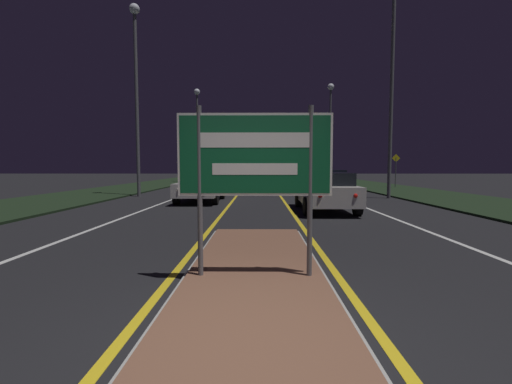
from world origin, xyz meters
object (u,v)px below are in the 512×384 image
at_px(streetlight_left_near, 136,74).
at_px(warning_sign, 396,167).
at_px(streetlight_left_far, 197,119).
at_px(car_receding_1, 332,178).
at_px(streetlight_right_near, 393,56).
at_px(car_approaching_0, 201,185).
at_px(highway_sign, 255,161).
at_px(streetlight_right_far, 330,116).
at_px(car_approaching_1, 225,179).
at_px(car_receding_0, 325,191).

xyz_separation_m(streetlight_left_near, warning_sign, (16.70, 7.41, -4.89)).
relative_size(streetlight_left_far, car_receding_1, 2.08).
xyz_separation_m(streetlight_left_far, warning_sign, (16.47, -9.05, -4.87)).
distance_m(streetlight_right_near, car_approaching_0, 11.30).
bearing_deg(streetlight_right_near, warning_sign, 66.53).
relative_size(streetlight_right_near, car_approaching_0, 2.48).
bearing_deg(streetlight_left_near, streetlight_left_far, 89.20).
height_order(streetlight_left_near, streetlight_right_near, streetlight_right_near).
relative_size(highway_sign, streetlight_right_near, 0.21).
relative_size(streetlight_right_far, car_approaching_1, 1.97).
bearing_deg(car_approaching_1, streetlight_left_far, 110.14).
relative_size(car_receding_0, car_approaching_0, 0.94).
bearing_deg(highway_sign, streetlight_left_near, 115.16).
bearing_deg(streetlight_left_far, streetlight_right_near, -53.63).
bearing_deg(car_approaching_0, streetlight_right_far, 60.55).
xyz_separation_m(highway_sign, streetlight_right_far, (6.58, 27.35, 4.59)).
distance_m(car_receding_0, car_receding_1, 14.27).
height_order(streetlight_right_far, car_receding_0, streetlight_right_far).
bearing_deg(streetlight_right_far, car_receding_1, -99.56).
xyz_separation_m(car_receding_1, warning_sign, (4.65, -0.45, 0.83)).
distance_m(car_approaching_0, warning_sign, 16.36).
distance_m(streetlight_left_far, car_approaching_1, 12.31).
bearing_deg(streetlight_right_near, car_approaching_1, 141.67).
xyz_separation_m(streetlight_left_near, car_receding_1, (12.05, 7.86, -5.72)).
relative_size(highway_sign, warning_sign, 0.93).
xyz_separation_m(streetlight_right_near, car_receding_1, (-1.01, 8.83, -6.30)).
xyz_separation_m(streetlight_left_near, car_approaching_0, (3.83, -2.65, -5.71)).
distance_m(streetlight_right_near, car_approaching_1, 13.17).
height_order(streetlight_right_near, car_approaching_0, streetlight_right_near).
height_order(streetlight_left_near, car_approaching_1, streetlight_left_near).
xyz_separation_m(highway_sign, streetlight_left_near, (-6.44, 13.72, 4.78)).
height_order(car_receding_0, car_approaching_0, car_approaching_0).
xyz_separation_m(streetlight_left_near, car_receding_0, (8.88, -6.05, -5.72)).
bearing_deg(highway_sign, warning_sign, 64.11).
bearing_deg(car_approaching_1, streetlight_left_near, -122.72).
distance_m(highway_sign, warning_sign, 23.49).
bearing_deg(highway_sign, car_approaching_0, 103.27).
bearing_deg(car_receding_1, streetlight_left_far, 143.98).
height_order(streetlight_left_far, streetlight_right_near, streetlight_right_near).
height_order(car_receding_1, car_approaching_0, car_approaching_0).
distance_m(highway_sign, streetlight_right_near, 15.34).
distance_m(streetlight_right_near, streetlight_right_far, 14.61).
height_order(streetlight_left_near, car_receding_1, streetlight_left_near).
bearing_deg(streetlight_left_near, highway_sign, -64.84).
height_order(car_receding_0, warning_sign, warning_sign).
bearing_deg(streetlight_right_far, streetlight_left_near, -133.71).
xyz_separation_m(car_approaching_0, car_approaching_1, (0.16, 8.86, -0.01)).
distance_m(highway_sign, car_approaching_1, 20.10).
bearing_deg(car_receding_0, streetlight_left_far, 111.01).
height_order(highway_sign, streetlight_left_far, streetlight_left_far).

